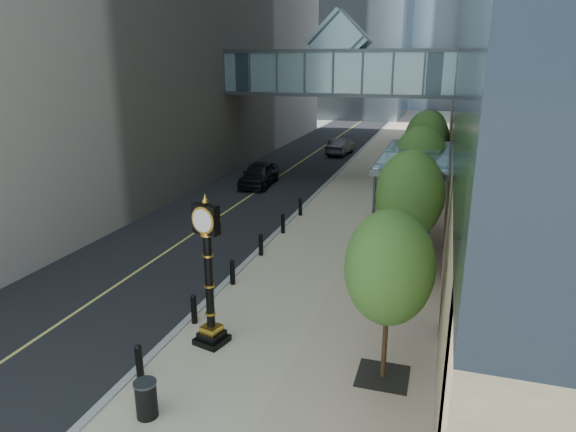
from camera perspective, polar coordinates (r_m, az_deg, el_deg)
The scene contains 13 objects.
ground at distance 13.40m, azimuth -8.00°, elevation -21.81°, with size 320.00×320.00×0.00m, color gray.
road at distance 51.41m, azimuth 3.76°, elevation 7.56°, with size 8.00×180.00×0.02m, color black.
sidewalk at distance 50.20m, azimuth 12.74°, elevation 6.98°, with size 8.00×180.00×0.06m, color tan.
curb at distance 50.65m, azimuth 8.20°, elevation 7.31°, with size 0.25×180.00×0.07m, color gray.
skywalk at distance 38.15m, azimuth 5.69°, elevation 15.90°, with size 17.00×4.20×5.80m.
entrance_canopy at distance 23.76m, azimuth 14.00°, elevation 6.36°, with size 3.00×8.00×4.38m.
bollard_row at distance 21.29m, azimuth -4.50°, elevation -4.72°, with size 0.20×16.20×0.90m.
street_trees at distance 26.22m, azimuth 14.50°, elevation 5.82°, with size 2.66×28.34×5.46m.
street_clock at distance 15.44m, azimuth -8.75°, elevation -7.38°, with size 1.05×1.05×4.58m.
trash_bin at distance 13.55m, azimuth -15.46°, elevation -19.13°, with size 0.52×0.52×0.90m, color black.
pedestrian at distance 20.32m, azimuth 13.40°, elevation -4.89°, with size 0.65×0.43×1.80m, color #BBB3AB.
car_near at distance 35.50m, azimuth -3.25°, elevation 4.68°, with size 1.91×4.75×1.62m, color black.
car_far at distance 47.76m, azimuth 5.89°, elevation 7.72°, with size 1.60×4.57×1.51m, color black.
Camera 1 is at (4.69, -9.37, 8.35)m, focal length 32.00 mm.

